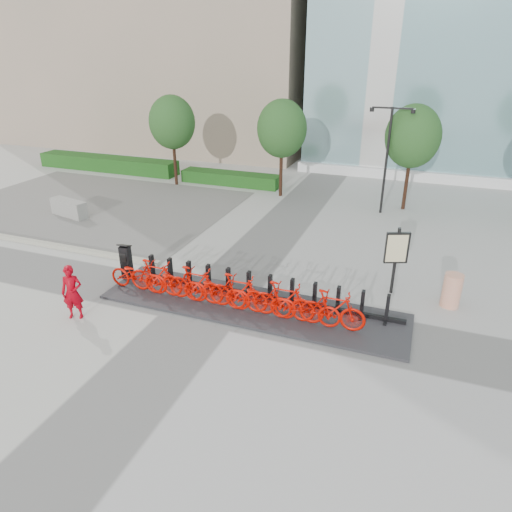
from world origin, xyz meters
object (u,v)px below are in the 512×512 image
(worker_red, at_px, (72,292))
(map_sign, at_px, (397,251))
(bike_0, at_px, (137,275))
(jersey_barrier, at_px, (69,208))
(construction_barrel, at_px, (452,290))
(kiosk, at_px, (126,261))

(worker_red, height_order, map_sign, map_sign)
(bike_0, relative_size, worker_red, 1.17)
(bike_0, height_order, worker_red, worker_red)
(bike_0, xyz_separation_m, map_sign, (7.89, 2.84, 0.92))
(worker_red, bearing_deg, jersey_barrier, 109.77)
(worker_red, height_order, construction_barrel, worker_red)
(bike_0, bearing_deg, construction_barrel, -74.92)
(worker_red, relative_size, construction_barrel, 1.55)
(worker_red, distance_m, map_sign, 10.01)
(kiosk, height_order, jersey_barrier, kiosk)
(kiosk, height_order, worker_red, worker_red)
(jersey_barrier, bearing_deg, map_sign, 4.10)
(bike_0, bearing_deg, jersey_barrier, 54.59)
(worker_red, relative_size, jersey_barrier, 0.81)
(construction_barrel, xyz_separation_m, jersey_barrier, (-17.08, 2.65, -0.14))
(kiosk, distance_m, map_sign, 9.04)
(bike_0, distance_m, map_sign, 8.44)
(construction_barrel, bearing_deg, kiosk, -169.22)
(kiosk, bearing_deg, worker_red, -94.70)
(construction_barrel, relative_size, jersey_barrier, 0.52)
(kiosk, bearing_deg, jersey_barrier, 139.92)
(bike_0, height_order, jersey_barrier, bike_0)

